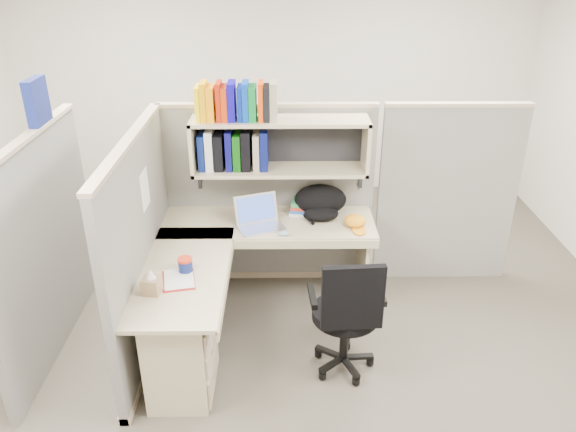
{
  "coord_description": "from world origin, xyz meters",
  "views": [
    {
      "loc": [
        0.13,
        -3.55,
        2.79
      ],
      "look_at": [
        0.16,
        0.25,
        0.94
      ],
      "focal_mm": 35.0,
      "sensor_mm": 36.0,
      "label": 1
    }
  ],
  "objects_px": {
    "desk": "(208,313)",
    "snack_canister": "(185,264)",
    "backpack": "(321,202)",
    "laptop": "(261,214)",
    "task_chair": "(346,332)"
  },
  "relations": [
    {
      "from": "desk",
      "to": "snack_canister",
      "type": "distance_m",
      "value": 0.38
    },
    {
      "from": "backpack",
      "to": "laptop",
      "type": "bearing_deg",
      "value": -162.53
    },
    {
      "from": "laptop",
      "to": "task_chair",
      "type": "distance_m",
      "value": 1.16
    },
    {
      "from": "snack_canister",
      "to": "laptop",
      "type": "bearing_deg",
      "value": 52.15
    },
    {
      "from": "backpack",
      "to": "snack_canister",
      "type": "distance_m",
      "value": 1.31
    },
    {
      "from": "snack_canister",
      "to": "task_chair",
      "type": "relative_size",
      "value": 0.11
    },
    {
      "from": "desk",
      "to": "laptop",
      "type": "xyz_separation_m",
      "value": [
        0.35,
        0.73,
        0.42
      ]
    },
    {
      "from": "laptop",
      "to": "backpack",
      "type": "height_order",
      "value": "backpack"
    },
    {
      "from": "snack_canister",
      "to": "task_chair",
      "type": "distance_m",
      "value": 1.21
    },
    {
      "from": "desk",
      "to": "task_chair",
      "type": "bearing_deg",
      "value": -6.44
    },
    {
      "from": "desk",
      "to": "laptop",
      "type": "height_order",
      "value": "laptop"
    },
    {
      "from": "desk",
      "to": "task_chair",
      "type": "relative_size",
      "value": 1.78
    },
    {
      "from": "laptop",
      "to": "backpack",
      "type": "bearing_deg",
      "value": 3.48
    },
    {
      "from": "laptop",
      "to": "backpack",
      "type": "relative_size",
      "value": 0.81
    },
    {
      "from": "desk",
      "to": "snack_canister",
      "type": "height_order",
      "value": "snack_canister"
    }
  ]
}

